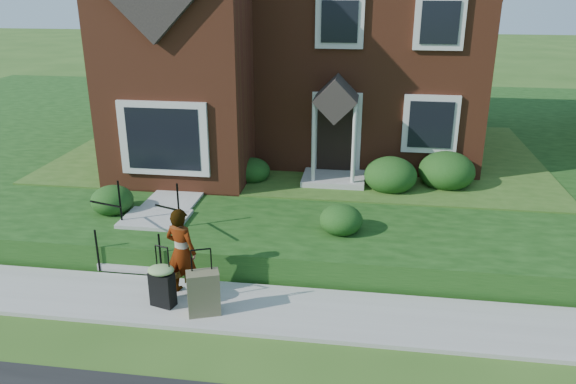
% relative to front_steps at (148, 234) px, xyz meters
% --- Properties ---
extents(ground, '(120.00, 120.00, 0.00)m').
position_rel_front_steps_xyz_m(ground, '(2.50, -1.84, -0.47)').
color(ground, '#2D5119').
rests_on(ground, ground).
extents(sidewalk, '(60.00, 1.60, 0.08)m').
position_rel_front_steps_xyz_m(sidewalk, '(2.50, -1.84, -0.43)').
color(sidewalk, '#9E9B93').
rests_on(sidewalk, ground).
extents(terrace, '(44.00, 20.00, 0.60)m').
position_rel_front_steps_xyz_m(terrace, '(6.50, 9.06, -0.17)').
color(terrace, '#14390F').
rests_on(terrace, ground).
extents(walkway, '(1.20, 6.00, 0.06)m').
position_rel_front_steps_xyz_m(walkway, '(0.00, 3.16, 0.16)').
color(walkway, '#9E9B93').
rests_on(walkway, terrace).
extents(front_steps, '(1.40, 2.02, 1.50)m').
position_rel_front_steps_xyz_m(front_steps, '(0.00, 0.00, 0.00)').
color(front_steps, '#9E9B93').
rests_on(front_steps, ground).
extents(foundation_shrubs, '(9.58, 4.37, 1.07)m').
position_rel_front_steps_xyz_m(foundation_shrubs, '(2.55, 3.10, 0.59)').
color(foundation_shrubs, '#163610').
rests_on(foundation_shrubs, terrace).
extents(woman, '(0.70, 0.56, 1.68)m').
position_rel_front_steps_xyz_m(woman, '(1.28, -1.53, 0.44)').
color(woman, '#999999').
rests_on(woman, sidewalk).
extents(suitcase_black, '(0.56, 0.50, 1.14)m').
position_rel_front_steps_xyz_m(suitcase_black, '(1.06, -2.02, 0.05)').
color(suitcase_black, black).
rests_on(suitcase_black, sidewalk).
extents(suitcase_olive, '(0.63, 0.49, 1.20)m').
position_rel_front_steps_xyz_m(suitcase_olive, '(1.86, -2.17, 0.01)').
color(suitcase_olive, brown).
rests_on(suitcase_olive, sidewalk).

